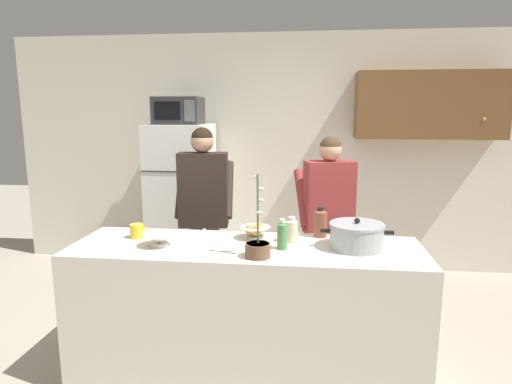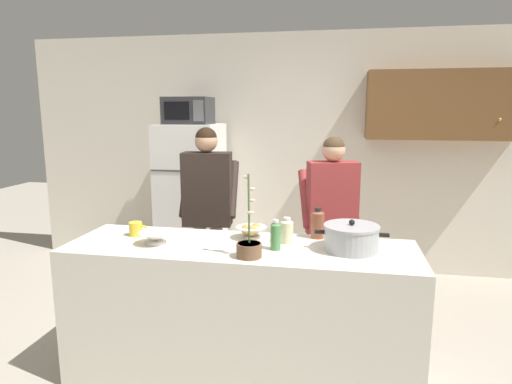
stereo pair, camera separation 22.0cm
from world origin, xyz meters
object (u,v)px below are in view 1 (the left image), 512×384
person_by_sink (328,209)px  bottle_far_corner (282,235)px  cooking_pot (357,236)px  bottle_near_edge (292,230)px  bread_bowl (255,231)px  potted_orchid (258,246)px  person_near_pot (204,200)px  coffee_mug (137,231)px  refrigerator (182,200)px  bottle_mid_counter (321,222)px  microwave (178,111)px  empty_bowl (159,239)px

person_by_sink → bottle_far_corner: size_ratio=8.17×
cooking_pot → bottle_near_edge: bearing=168.4°
person_by_sink → bread_bowl: bearing=-124.3°
bread_bowl → potted_orchid: bearing=-80.8°
person_near_pot → coffee_mug: bearing=-107.1°
person_near_pot → bottle_near_edge: (0.79, -0.82, -0.02)m
coffee_mug → bottle_near_edge: bearing=1.4°
refrigerator → bottle_mid_counter: bearing=-47.6°
coffee_mug → bread_bowl: bearing=5.8°
bread_bowl → bottle_near_edge: bearing=-12.6°
person_near_pot → coffee_mug: size_ratio=12.49×
person_near_pot → bottle_mid_counter: person_near_pot is taller
potted_orchid → bottle_far_corner: bearing=52.2°
cooking_pot → potted_orchid: 0.64m
bottle_near_edge → microwave: bearing=126.2°
person_by_sink → coffee_mug: person_by_sink is taller
person_near_pot → cooking_pot: 1.50m
bottle_near_edge → bottle_mid_counter: bearing=38.1°
empty_bowl → bottle_far_corner: size_ratio=1.13×
person_near_pot → refrigerator: bearing=117.0°
bread_bowl → bottle_near_edge: 0.26m
person_by_sink → bottle_near_edge: person_by_sink is taller
empty_bowl → bottle_near_edge: (0.84, 0.18, 0.04)m
person_near_pot → bottle_mid_counter: (0.98, -0.67, 0.00)m
refrigerator → potted_orchid: size_ratio=3.26×
person_near_pot → bread_bowl: (0.54, -0.76, -0.05)m
person_near_pot → person_by_sink: size_ratio=1.04×
bread_bowl → person_near_pot: bearing=125.2°
coffee_mug → bottle_near_edge: 1.05m
bottle_mid_counter → bottle_near_edge: bearing=-141.9°
cooking_pot → bottle_mid_counter: (-0.22, 0.23, 0.02)m
bread_bowl → empty_bowl: bread_bowl is taller
bottle_near_edge → bottle_far_corner: size_ratio=0.89×
coffee_mug → bottle_near_edge: size_ratio=0.77×
person_by_sink → bottle_far_corner: (-0.32, -0.97, 0.04)m
microwave → cooking_pot: bearing=-47.2°
microwave → bread_bowl: microwave is taller
refrigerator → bread_bowl: size_ratio=7.75×
microwave → bottle_mid_counter: microwave is taller
person_by_sink → bread_bowl: 0.92m
microwave → coffee_mug: 1.92m
bottle_near_edge → bottle_mid_counter: 0.24m
person_by_sink → bottle_near_edge: (-0.27, -0.82, 0.03)m
cooking_pot → bottle_far_corner: (-0.46, -0.07, 0.01)m
refrigerator → bread_bowl: (1.00, -1.67, 0.16)m
microwave → empty_bowl: (0.41, -1.89, -0.80)m
coffee_mug → potted_orchid: size_ratio=0.26×
coffee_mug → bottle_mid_counter: bearing=8.1°
cooking_pot → bottle_near_edge: 0.42m
microwave → cooking_pot: microwave is taller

